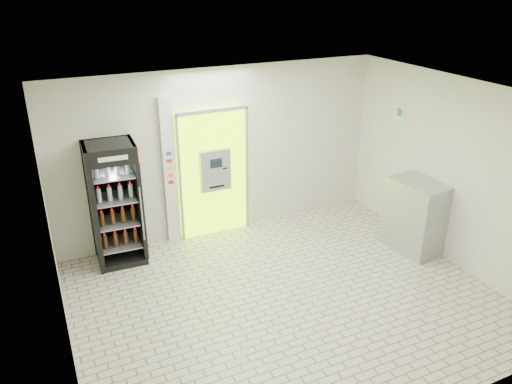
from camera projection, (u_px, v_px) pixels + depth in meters
ground at (286, 298)px, 7.39m from camera, size 6.00×6.00×0.00m
room_shell at (289, 184)px, 6.65m from camera, size 6.00×6.00×6.00m
atm_assembly at (213, 173)px, 8.84m from camera, size 1.30×0.24×2.33m
pillar at (170, 172)px, 8.52m from camera, size 0.22×0.11×2.60m
beverage_cooler at (116, 206)px, 8.02m from camera, size 0.80×0.75×2.05m
steel_cabinet at (415, 216)px, 8.48m from camera, size 0.74×1.00×1.25m
exit_sign at (400, 114)px, 8.85m from camera, size 0.02×0.22×0.26m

